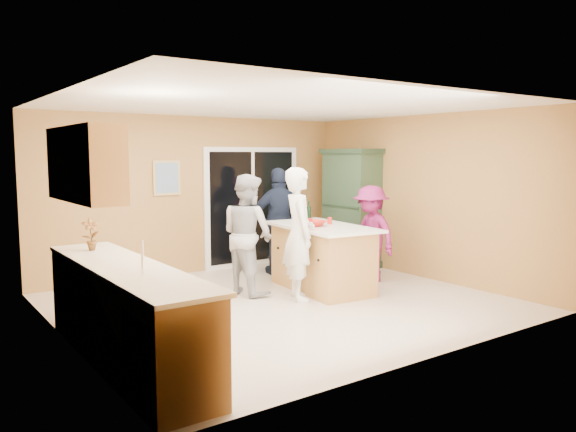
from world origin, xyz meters
TOP-DOWN VIEW (x-y plane):
  - floor at (0.00, 0.00)m, footprint 5.50×5.50m
  - ceiling at (0.00, 0.00)m, footprint 5.50×5.00m
  - wall_back at (0.00, 2.50)m, footprint 5.50×0.10m
  - wall_front at (0.00, -2.50)m, footprint 5.50×0.10m
  - wall_left at (-2.75, 0.00)m, footprint 0.10×5.00m
  - wall_right at (2.75, 0.00)m, footprint 0.10×5.00m
  - left_cabinet_run at (-2.45, -1.05)m, footprint 0.65×3.05m
  - upper_cabinets at (-2.58, -0.20)m, footprint 0.35×1.60m
  - sliding_door at (1.05, 2.46)m, footprint 1.90×0.07m
  - framed_picture at (-0.55, 2.48)m, footprint 0.46×0.04m
  - kitchen_island at (0.90, 0.30)m, footprint 1.16×1.90m
  - green_hutch at (2.49, 1.45)m, footprint 0.59×1.13m
  - woman_white at (0.30, 0.05)m, footprint 0.65×0.77m
  - woman_grey at (-0.10, 0.73)m, footprint 0.76×0.91m
  - woman_navy at (1.03, 1.57)m, footprint 1.11×0.74m
  - woman_magenta at (1.86, 0.29)m, footprint 0.58×0.98m
  - serving_bowl at (0.75, 0.30)m, footprint 0.39×0.39m
  - tulip_vase at (-2.45, 0.10)m, footprint 0.19×0.13m
  - tumbler_near at (0.76, 0.41)m, footprint 0.08×0.08m
  - tumbler_far at (1.07, 0.33)m, footprint 0.08×0.08m
  - wine_bottle at (1.12, 0.91)m, footprint 0.07×0.07m
  - white_plate at (0.99, 0.88)m, footprint 0.23×0.23m

SIDE VIEW (x-z plane):
  - floor at x=0.00m, z-range 0.00..0.00m
  - kitchen_island at x=0.90m, z-range -0.03..0.92m
  - left_cabinet_run at x=-2.45m, z-range -0.16..1.08m
  - woman_magenta at x=1.86m, z-range 0.00..1.49m
  - woman_grey at x=-0.10m, z-range 0.00..1.70m
  - woman_navy at x=1.03m, z-range 0.00..1.76m
  - woman_white at x=0.30m, z-range 0.00..1.80m
  - white_plate at x=0.99m, z-range 0.95..0.96m
  - serving_bowl at x=0.75m, z-range 0.95..1.03m
  - tumbler_near at x=0.76m, z-range 0.95..1.05m
  - tumbler_far at x=1.07m, z-range 0.95..1.05m
  - green_hutch at x=2.49m, z-range -0.03..2.04m
  - sliding_door at x=1.05m, z-range 0.00..2.10m
  - wine_bottle at x=1.12m, z-range 0.92..1.22m
  - tulip_vase at x=-2.45m, z-range 0.94..1.29m
  - wall_back at x=0.00m, z-range 0.00..2.60m
  - wall_front at x=0.00m, z-range 0.00..2.60m
  - wall_left at x=-2.75m, z-range 0.00..2.60m
  - wall_right at x=2.75m, z-range 0.00..2.60m
  - framed_picture at x=-0.55m, z-range 1.32..1.88m
  - upper_cabinets at x=-2.58m, z-range 1.50..2.25m
  - ceiling at x=0.00m, z-range 2.55..2.65m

